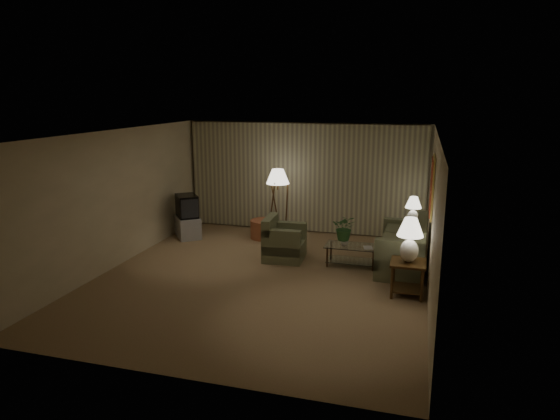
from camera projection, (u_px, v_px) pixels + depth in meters
The scene contains 16 objects.
ground at pixel (262, 278), 9.37m from camera, with size 7.00×7.00×0.00m, color #9E7D57.
room_shell at pixel (284, 174), 10.38m from camera, with size 6.04×7.02×2.72m.
sofa at pixel (402, 249), 9.79m from camera, with size 1.83×0.99×0.79m.
armchair at pixel (285, 243), 10.36m from camera, with size 0.93×0.89×0.71m.
side_table_near at pixel (408, 272), 8.48m from camera, with size 0.59×0.59×0.60m.
side_table_far at pixel (412, 233), 10.92m from camera, with size 0.47×0.39×0.60m.
table_lamp_near at pixel (410, 236), 8.34m from camera, with size 0.45×0.45×0.77m.
table_lamp_far at pixel (413, 208), 10.79m from camera, with size 0.35×0.35×0.61m.
coffee_table at pixel (351, 252), 9.99m from camera, with size 1.04×0.57×0.41m.
tv_cabinet at pixel (188, 227), 11.98m from camera, with size 0.88×0.93×0.50m, color #A4A4A7.
crt_tv at pixel (187, 206), 11.86m from camera, with size 0.73×0.76×0.53m, color black.
floor_lamp at pixel (278, 203), 11.72m from camera, with size 0.54×0.54×1.67m.
ottoman at pixel (264, 229), 11.91m from camera, with size 0.66×0.66×0.44m, color #9A5234.
vase at pixel (344, 241), 9.98m from camera, with size 0.15×0.15×0.16m, color silver.
flowers at pixel (345, 225), 9.90m from camera, with size 0.47×0.41×0.52m, color #30672D.
book at pixel (364, 248), 9.79m from camera, with size 0.17×0.23×0.02m, color olive.
Camera 1 is at (2.75, -8.40, 3.39)m, focal length 32.00 mm.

